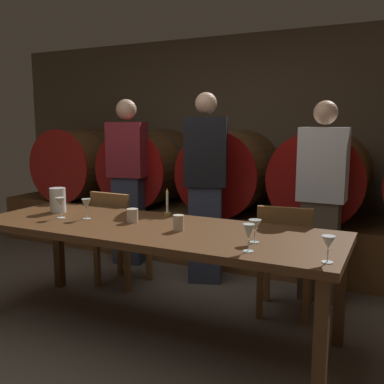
{
  "coord_description": "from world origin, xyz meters",
  "views": [
    {
      "loc": [
        1.66,
        -2.17,
        1.48
      ],
      "look_at": [
        0.27,
        0.69,
        0.98
      ],
      "focal_mm": 40.53,
      "sensor_mm": 36.0,
      "label": 1
    }
  ],
  "objects_px": {
    "dining_table": "(152,236)",
    "wine_glass_far_left": "(60,203)",
    "wine_barrel_far_left": "(83,164)",
    "pitcher": "(58,200)",
    "cup_right": "(178,223)",
    "wine_barrel_left": "(151,167)",
    "wine_glass_center": "(255,226)",
    "guest_center": "(206,187)",
    "wine_glass_left": "(86,205)",
    "wine_glass_far_right": "(328,243)",
    "wine_barrel_center": "(231,171)",
    "wine_barrel_right": "(323,176)",
    "guest_left": "(128,181)",
    "cup_left": "(132,215)",
    "chair_left": "(118,234)",
    "wine_glass_right": "(249,233)",
    "guest_right": "(322,201)",
    "chair_right": "(285,255)",
    "candle_center": "(167,208)"
  },
  "relations": [
    {
      "from": "wine_barrel_center",
      "to": "wine_glass_center",
      "type": "xyz_separation_m",
      "value": [
        0.89,
        -1.93,
        -0.09
      ]
    },
    {
      "from": "dining_table",
      "to": "chair_left",
      "type": "height_order",
      "value": "chair_left"
    },
    {
      "from": "pitcher",
      "to": "wine_glass_far_left",
      "type": "bearing_deg",
      "value": -42.57
    },
    {
      "from": "candle_center",
      "to": "wine_glass_center",
      "type": "bearing_deg",
      "value": -27.57
    },
    {
      "from": "wine_barrel_center",
      "to": "wine_barrel_far_left",
      "type": "bearing_deg",
      "value": 180.0
    },
    {
      "from": "guest_center",
      "to": "wine_glass_left",
      "type": "height_order",
      "value": "guest_center"
    },
    {
      "from": "dining_table",
      "to": "wine_glass_far_left",
      "type": "height_order",
      "value": "wine_glass_far_left"
    },
    {
      "from": "wine_glass_left",
      "to": "cup_left",
      "type": "bearing_deg",
      "value": 9.4
    },
    {
      "from": "wine_barrel_center",
      "to": "wine_glass_far_right",
      "type": "height_order",
      "value": "wine_barrel_center"
    },
    {
      "from": "wine_barrel_far_left",
      "to": "guest_left",
      "type": "bearing_deg",
      "value": -28.98
    },
    {
      "from": "wine_glass_far_left",
      "to": "wine_glass_center",
      "type": "height_order",
      "value": "wine_glass_far_left"
    },
    {
      "from": "cup_left",
      "to": "wine_glass_right",
      "type": "bearing_deg",
      "value": -18.4
    },
    {
      "from": "wine_glass_left",
      "to": "wine_glass_far_right",
      "type": "height_order",
      "value": "wine_glass_left"
    },
    {
      "from": "chair_left",
      "to": "guest_left",
      "type": "bearing_deg",
      "value": -62.33
    },
    {
      "from": "wine_barrel_far_left",
      "to": "dining_table",
      "type": "distance_m",
      "value": 2.83
    },
    {
      "from": "dining_table",
      "to": "guest_center",
      "type": "distance_m",
      "value": 1.11
    },
    {
      "from": "wine_barrel_left",
      "to": "wine_glass_left",
      "type": "bearing_deg",
      "value": -72.9
    },
    {
      "from": "guest_right",
      "to": "cup_right",
      "type": "relative_size",
      "value": 15.75
    },
    {
      "from": "candle_center",
      "to": "wine_glass_far_left",
      "type": "relative_size",
      "value": 1.37
    },
    {
      "from": "wine_barrel_left",
      "to": "dining_table",
      "type": "distance_m",
      "value": 2.18
    },
    {
      "from": "chair_right",
      "to": "cup_right",
      "type": "xyz_separation_m",
      "value": [
        -0.56,
        -0.68,
        0.34
      ]
    },
    {
      "from": "guest_center",
      "to": "wine_glass_far_left",
      "type": "bearing_deg",
      "value": 41.38
    },
    {
      "from": "guest_left",
      "to": "guest_center",
      "type": "distance_m",
      "value": 0.97
    },
    {
      "from": "chair_right",
      "to": "pitcher",
      "type": "height_order",
      "value": "pitcher"
    },
    {
      "from": "wine_barrel_far_left",
      "to": "candle_center",
      "type": "distance_m",
      "value": 2.54
    },
    {
      "from": "wine_barrel_center",
      "to": "wine_barrel_right",
      "type": "distance_m",
      "value": 0.96
    },
    {
      "from": "cup_left",
      "to": "wine_glass_far_right",
      "type": "bearing_deg",
      "value": -13.34
    },
    {
      "from": "chair_left",
      "to": "wine_glass_far_right",
      "type": "bearing_deg",
      "value": 156.74
    },
    {
      "from": "cup_left",
      "to": "chair_right",
      "type": "bearing_deg",
      "value": 32.17
    },
    {
      "from": "chair_right",
      "to": "cup_left",
      "type": "bearing_deg",
      "value": 25.19
    },
    {
      "from": "cup_right",
      "to": "wine_barrel_far_left",
      "type": "bearing_deg",
      "value": 141.5
    },
    {
      "from": "guest_left",
      "to": "cup_right",
      "type": "distance_m",
      "value": 1.79
    },
    {
      "from": "dining_table",
      "to": "wine_glass_left",
      "type": "bearing_deg",
      "value": -178.44
    },
    {
      "from": "wine_glass_far_left",
      "to": "wine_glass_far_right",
      "type": "xyz_separation_m",
      "value": [
        1.97,
        -0.21,
        -0.02
      ]
    },
    {
      "from": "wine_glass_far_left",
      "to": "guest_right",
      "type": "bearing_deg",
      "value": 35.08
    },
    {
      "from": "dining_table",
      "to": "guest_left",
      "type": "xyz_separation_m",
      "value": [
        -1.04,
        1.24,
        0.18
      ]
    },
    {
      "from": "pitcher",
      "to": "wine_glass_far_left",
      "type": "distance_m",
      "value": 0.25
    },
    {
      "from": "chair_right",
      "to": "wine_glass_center",
      "type": "bearing_deg",
      "value": 82.22
    },
    {
      "from": "pitcher",
      "to": "cup_right",
      "type": "bearing_deg",
      "value": -6.03
    },
    {
      "from": "dining_table",
      "to": "wine_glass_far_left",
      "type": "relative_size",
      "value": 16.53
    },
    {
      "from": "wine_barrel_left",
      "to": "wine_glass_center",
      "type": "xyz_separation_m",
      "value": [
        1.9,
        -1.93,
        -0.09
      ]
    },
    {
      "from": "chair_right",
      "to": "wine_glass_far_right",
      "type": "relative_size",
      "value": 6.26
    },
    {
      "from": "chair_right",
      "to": "guest_left",
      "type": "bearing_deg",
      "value": -24.77
    },
    {
      "from": "guest_center",
      "to": "cup_left",
      "type": "bearing_deg",
      "value": 65.34
    },
    {
      "from": "wine_barrel_left",
      "to": "cup_left",
      "type": "xyz_separation_m",
      "value": [
        0.94,
        -1.8,
        -0.15
      ]
    },
    {
      "from": "cup_right",
      "to": "wine_glass_far_left",
      "type": "bearing_deg",
      "value": -177.32
    },
    {
      "from": "wine_glass_center",
      "to": "pitcher",
      "type": "bearing_deg",
      "value": 173.89
    },
    {
      "from": "wine_barrel_far_left",
      "to": "pitcher",
      "type": "height_order",
      "value": "wine_barrel_far_left"
    },
    {
      "from": "wine_barrel_center",
      "to": "chair_left",
      "type": "height_order",
      "value": "wine_barrel_center"
    },
    {
      "from": "wine_glass_center",
      "to": "wine_glass_far_right",
      "type": "bearing_deg",
      "value": -23.85
    }
  ]
}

